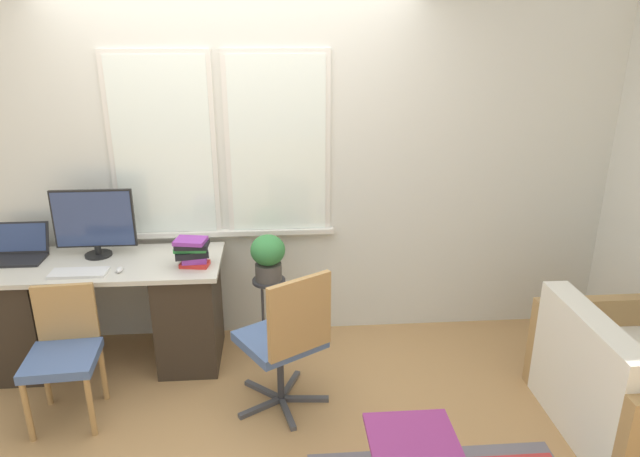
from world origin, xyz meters
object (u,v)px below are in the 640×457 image
object	(u,v)px
keyboard	(79,273)
couch_loveseat	(627,391)
book_stack	(192,251)
desk_chair_wooden	(64,350)
mouse	(120,270)
laptop	(19,252)
office_chair_swivel	(286,338)
folding_stool	(411,441)
potted_plant	(268,256)
monitor	(94,222)
plant_stand	(269,290)

from	to	relation	value
keyboard	couch_loveseat	size ratio (longest dim) A/B	0.32
book_stack	desk_chair_wooden	world-z (taller)	book_stack
desk_chair_wooden	couch_loveseat	distance (m)	3.32
mouse	couch_loveseat	bearing A→B (deg)	-15.01
laptop	office_chair_swivel	distance (m)	1.96
desk_chair_wooden	keyboard	bearing A→B (deg)	83.60
laptop	office_chair_swivel	bearing A→B (deg)	-21.91
office_chair_swivel	keyboard	bearing A→B (deg)	-49.57
book_stack	folding_stool	xyz separation A→B (m)	(1.18, -1.33, -0.48)
potted_plant	keyboard	bearing A→B (deg)	-169.37
potted_plant	monitor	bearing A→B (deg)	176.13
potted_plant	folding_stool	bearing A→B (deg)	-64.93
monitor	potted_plant	world-z (taller)	monitor
book_stack	desk_chair_wooden	distance (m)	0.96
laptop	folding_stool	distance (m)	2.87
laptop	plant_stand	world-z (taller)	laptop
monitor	book_stack	xyz separation A→B (m)	(0.68, -0.23, -0.14)
mouse	office_chair_swivel	distance (m)	1.18
keyboard	desk_chair_wooden	xyz separation A→B (m)	(-0.02, -0.38, -0.33)
laptop	folding_stool	world-z (taller)	laptop
monitor	couch_loveseat	size ratio (longest dim) A/B	0.49
laptop	folding_stool	size ratio (longest dim) A/B	0.81
keyboard	mouse	distance (m)	0.25
keyboard	plant_stand	xyz separation A→B (m)	(1.20, 0.23, -0.27)
book_stack	office_chair_swivel	distance (m)	0.87
mouse	couch_loveseat	world-z (taller)	mouse
laptop	keyboard	xyz separation A→B (m)	(0.48, -0.29, -0.04)
potted_plant	laptop	bearing A→B (deg)	177.76
keyboard	book_stack	bearing A→B (deg)	6.08
book_stack	desk_chair_wooden	bearing A→B (deg)	-147.94
monitor	keyboard	bearing A→B (deg)	-97.16
office_chair_swivel	desk_chair_wooden	bearing A→B (deg)	-33.52
desk_chair_wooden	couch_loveseat	bearing A→B (deg)	-11.18
monitor	couch_loveseat	distance (m)	3.50
book_stack	couch_loveseat	world-z (taller)	book_stack
desk_chair_wooden	mouse	bearing A→B (deg)	51.61
book_stack	plant_stand	bearing A→B (deg)	17.01
book_stack	office_chair_swivel	world-z (taller)	book_stack
monitor	folding_stool	bearing A→B (deg)	-39.95
mouse	folding_stool	bearing A→B (deg)	-37.53
monitor	book_stack	bearing A→B (deg)	-18.71
desk_chair_wooden	folding_stool	bearing A→B (deg)	-28.40
keyboard	desk_chair_wooden	size ratio (longest dim) A/B	0.44
laptop	office_chair_swivel	world-z (taller)	laptop
folding_stool	mouse	bearing A→B (deg)	142.47
desk_chair_wooden	office_chair_swivel	world-z (taller)	office_chair_swivel
monitor	folding_stool	xyz separation A→B (m)	(1.86, -1.55, -0.63)
mouse	desk_chair_wooden	bearing A→B (deg)	-124.44
plant_stand	potted_plant	bearing A→B (deg)	-135.00
book_stack	potted_plant	world-z (taller)	book_stack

